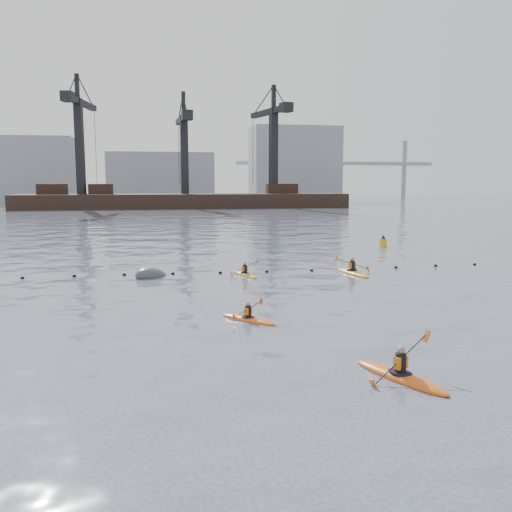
# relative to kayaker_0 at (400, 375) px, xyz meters

# --- Properties ---
(ground) EXTENTS (400.00, 400.00, 0.00)m
(ground) POSITION_rel_kayaker_0_xyz_m (-1.19, -2.93, -0.11)
(ground) COLOR #384051
(ground) RESTS_ON ground
(float_line) EXTENTS (33.24, 0.73, 0.24)m
(float_line) POSITION_rel_kayaker_0_xyz_m (-1.69, 19.61, -0.08)
(float_line) COLOR black
(float_line) RESTS_ON ground
(barge_pier) EXTENTS (72.00, 19.30, 29.50)m
(barge_pier) POSITION_rel_kayaker_0_xyz_m (-1.41, 107.07, 1.79)
(barge_pier) COLOR black
(barge_pier) RESTS_ON ground
(skyline) EXTENTS (141.00, 28.00, 22.00)m
(skyline) POSITION_rel_kayaker_0_xyz_m (1.04, 147.35, 9.14)
(skyline) COLOR gray
(skyline) RESTS_ON ground
(kayaker_0) EXTENTS (2.32, 3.50, 1.44)m
(kayaker_0) POSITION_rel_kayaker_0_xyz_m (0.00, 0.00, 0.00)
(kayaker_0) COLOR #CD5213
(kayaker_0) RESTS_ON ground
(kayaker_2) EXTENTS (2.31, 2.50, 0.93)m
(kayaker_2) POSITION_rel_kayaker_0_xyz_m (-3.35, 7.53, -0.02)
(kayaker_2) COLOR #DC5E14
(kayaker_2) RESTS_ON ground
(kayaker_3) EXTENTS (2.51, 3.75, 1.35)m
(kayaker_3) POSITION_rel_kayaker_0_xyz_m (5.07, 17.93, 0.01)
(kayaker_3) COLOR orange
(kayaker_3) RESTS_ON ground
(kayaker_5) EXTENTS (1.97, 2.99, 1.11)m
(kayaker_5) POSITION_rel_kayaker_0_xyz_m (-1.76, 18.50, -0.02)
(kayaker_5) COLOR gold
(kayaker_5) RESTS_ON ground
(mooring_buoy) EXTENTS (2.75, 2.65, 1.59)m
(mooring_buoy) POSITION_rel_kayaker_0_xyz_m (-7.52, 19.05, -0.11)
(mooring_buoy) COLOR #414447
(mooring_buoy) RESTS_ON ground
(nav_buoy) EXTENTS (0.67, 0.67, 1.22)m
(nav_buoy) POSITION_rel_kayaker_0_xyz_m (12.81, 31.07, 0.26)
(nav_buoy) COLOR gold
(nav_buoy) RESTS_ON ground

